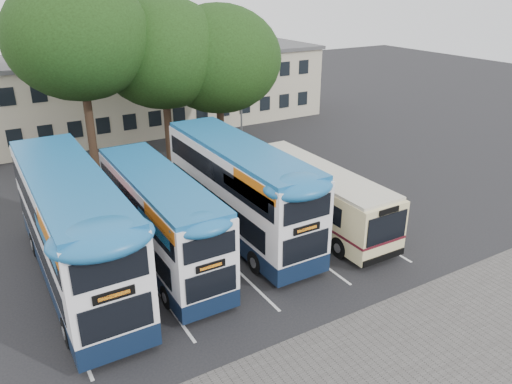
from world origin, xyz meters
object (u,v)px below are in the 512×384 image
Objects in this scene: tree_mid at (163,53)px; tree_right at (219,59)px; bus_dd_left at (73,225)px; lamp_post at (241,73)px; bus_single at (315,192)px; tree_left at (78,38)px; bus_dd_mid at (160,216)px; bus_dd_right at (239,186)px.

tree_mid reaches higher than tree_right.
tree_right is 17.11m from bus_dd_left.
lamp_post is at bearing 21.37° from tree_mid.
bus_single is at bearing -76.08° from tree_mid.
bus_dd_mid is at bearing -90.07° from tree_left.
bus_dd_left is (-3.53, -11.39, -5.93)m from tree_left.
tree_left is 8.88m from tree_right.
bus_dd_right is at bearing 165.96° from bus_single.
tree_left reaches higher than bus_single.
tree_left reaches higher than lamp_post.
lamp_post is 19.37m from bus_dd_mid.
bus_single is (3.02, -12.20, -5.66)m from tree_mid.
tree_left is at bearing 124.39° from bus_single.
tree_right is 1.04× the size of bus_dd_mid.
bus_dd_left is 1.05× the size of bus_dd_right.
tree_right is (-3.50, -3.31, 1.70)m from lamp_post.
bus_dd_left is (-8.61, -11.75, -4.71)m from tree_mid.
bus_dd_mid is (-12.21, -14.77, -2.82)m from lamp_post.
tree_mid is at bearing 4.07° from tree_left.
bus_dd_left is 1.15× the size of bus_single.
tree_left is at bearing 178.91° from tree_right.
bus_dd_mid is at bearing -127.24° from tree_right.
tree_left is at bearing 111.34° from bus_dd_right.
tree_right is 0.94× the size of bus_dd_right.
bus_dd_mid is at bearing -3.75° from bus_dd_left.
bus_dd_right reaches higher than bus_single.
bus_dd_right reaches higher than bus_dd_mid.
bus_dd_mid is (-0.01, -11.62, -6.31)m from tree_left.
bus_dd_left is at bearing -126.24° from tree_mid.
tree_mid is at bearing 85.78° from bus_dd_right.
bus_dd_right is (4.26, 0.75, 0.25)m from bus_dd_mid.
tree_right is at bearing 42.55° from bus_dd_left.
lamp_post is at bearing 74.72° from bus_single.
tree_left is 13.23m from bus_dd_mid.
bus_dd_left reaches higher than bus_single.
lamp_post is 5.11m from tree_right.
tree_right is 0.90× the size of bus_dd_left.
tree_mid is 3.70m from tree_right.
bus_dd_left is 1.17× the size of bus_dd_mid.
tree_mid is (-7.12, -2.79, 2.27)m from lamp_post.
lamp_post reaches higher than bus_dd_left.
bus_dd_mid is 8.14m from bus_single.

